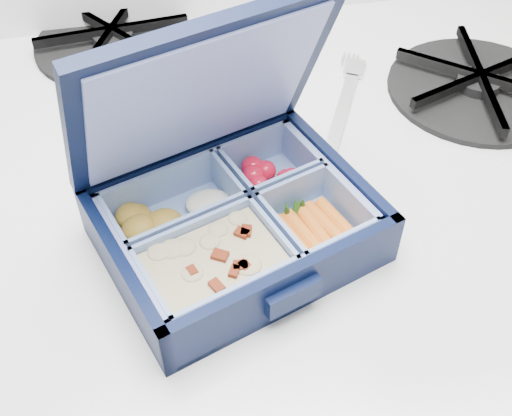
{
  "coord_description": "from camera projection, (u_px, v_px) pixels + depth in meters",
  "views": [
    {
      "loc": [
        -0.64,
        1.21,
        1.4
      ],
      "look_at": [
        -0.57,
        1.56,
        1.03
      ],
      "focal_mm": 45.0,
      "sensor_mm": 36.0,
      "label": 1
    }
  ],
  "objects": [
    {
      "name": "fork",
      "position": [
        340.0,
        118.0,
        0.65
      ],
      "size": [
        0.11,
        0.18,
        0.01
      ],
      "primitive_type": null,
      "rotation": [
        0.0,
        0.0,
        -0.46
      ],
      "color": "silver",
      "rests_on": "stove"
    },
    {
      "name": "bento_box",
      "position": [
        236.0,
        225.0,
        0.52
      ],
      "size": [
        0.25,
        0.22,
        0.05
      ],
      "primitive_type": null,
      "rotation": [
        0.0,
        0.0,
        0.35
      ],
      "color": "black",
      "rests_on": "stove"
    },
    {
      "name": "burner_grate",
      "position": [
        479.0,
        81.0,
        0.67
      ],
      "size": [
        0.24,
        0.24,
        0.03
      ],
      "primitive_type": "cylinder",
      "rotation": [
        0.0,
        0.0,
        0.35
      ],
      "color": "black",
      "rests_on": "stove"
    },
    {
      "name": "burner_grate_rear",
      "position": [
        113.0,
        38.0,
        0.74
      ],
      "size": [
        0.2,
        0.2,
        0.02
      ],
      "primitive_type": "cylinder",
      "rotation": [
        0.0,
        0.0,
        0.12
      ],
      "color": "black",
      "rests_on": "stove"
    },
    {
      "name": "stove",
      "position": [
        292.0,
        399.0,
        0.97
      ],
      "size": [
        0.66,
        0.66,
        0.99
      ],
      "primitive_type": null,
      "color": "white",
      "rests_on": "floor"
    }
  ]
}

